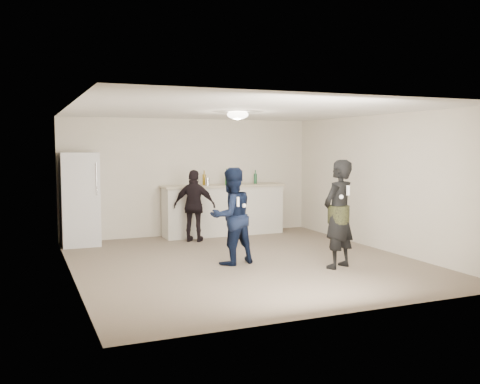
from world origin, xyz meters
name	(u,v)px	position (x,y,z in m)	size (l,w,h in m)	color
floor	(245,262)	(0.00, 0.00, 0.00)	(6.00, 6.00, 0.00)	#6B5B4C
ceiling	(245,110)	(0.00, 0.00, 2.50)	(6.00, 6.00, 0.00)	silver
wall_back	(190,177)	(0.00, 3.00, 1.25)	(6.00, 6.00, 0.00)	beige
wall_front	(349,206)	(0.00, -3.00, 1.25)	(6.00, 6.00, 0.00)	beige
wall_left	(70,193)	(-2.75, 0.00, 1.25)	(6.00, 6.00, 0.00)	beige
wall_right	(382,183)	(2.75, 0.00, 1.25)	(6.00, 6.00, 0.00)	beige
counter	(223,211)	(0.64, 2.67, 0.53)	(2.60, 0.56, 1.05)	beige
counter_top	(223,186)	(0.64, 2.67, 1.07)	(2.68, 0.64, 0.04)	#C1AE95
fridge	(80,199)	(-2.36, 2.60, 0.90)	(0.70, 0.70, 1.80)	silver
fridge_handle	(97,179)	(-2.08, 2.23, 1.30)	(0.02, 0.02, 0.60)	silver
ceiling_dome	(238,115)	(0.00, 0.30, 2.45)	(0.36, 0.36, 0.16)	white
shaker	(207,182)	(0.23, 2.52, 1.18)	(0.08, 0.08, 0.17)	silver
man	(231,216)	(-0.27, -0.08, 0.79)	(0.77, 0.60, 1.58)	#0F1E42
woman	(339,214)	(1.19, -0.98, 0.86)	(0.62, 0.41, 1.71)	black
camo_shorts	(339,214)	(1.19, -0.98, 0.85)	(0.34, 0.34, 0.28)	#323719
spectator	(195,206)	(-0.19, 2.12, 0.72)	(0.85, 0.35, 1.45)	black
remote_man	(238,202)	(-0.27, -0.36, 1.05)	(0.04, 0.04, 0.15)	white
nunchuk_man	(244,206)	(-0.15, -0.33, 0.98)	(0.07, 0.07, 0.07)	white
remote_woman	(348,190)	(1.19, -1.23, 1.25)	(0.04, 0.04, 0.15)	silver
nunchuk_woman	(341,197)	(1.09, -1.20, 1.15)	(0.07, 0.07, 0.07)	white
bottle_cluster	(229,179)	(0.78, 2.68, 1.20)	(1.27, 0.36, 0.27)	olive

